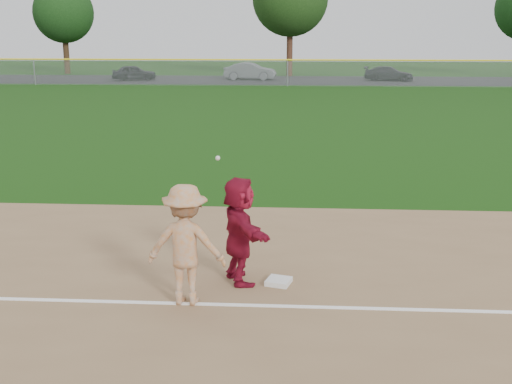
# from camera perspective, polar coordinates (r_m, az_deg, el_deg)

# --- Properties ---
(ground) EXTENTS (160.00, 160.00, 0.00)m
(ground) POSITION_cam_1_polar(r_m,az_deg,el_deg) (11.09, -0.50, -8.45)
(ground) COLOR #143B0B
(ground) RESTS_ON ground
(foul_line) EXTENTS (60.00, 0.10, 0.01)m
(foul_line) POSITION_cam_1_polar(r_m,az_deg,el_deg) (10.35, -0.82, -10.03)
(foul_line) COLOR white
(foul_line) RESTS_ON infield_dirt
(parking_asphalt) EXTENTS (120.00, 10.00, 0.01)m
(parking_asphalt) POSITION_cam_1_polar(r_m,az_deg,el_deg) (56.37, 2.90, 9.90)
(parking_asphalt) COLOR black
(parking_asphalt) RESTS_ON ground
(first_base) EXTENTS (0.48, 0.48, 0.09)m
(first_base) POSITION_cam_1_polar(r_m,az_deg,el_deg) (11.16, 2.02, -7.94)
(first_base) COLOR silver
(first_base) RESTS_ON infield_dirt
(base_runner) EXTENTS (1.17, 1.81, 1.87)m
(base_runner) POSITION_cam_1_polar(r_m,az_deg,el_deg) (10.96, -1.48, -3.41)
(base_runner) COLOR maroon
(base_runner) RESTS_ON infield_dirt
(car_left) EXTENTS (4.05, 2.45, 1.29)m
(car_left) POSITION_cam_1_polar(r_m,az_deg,el_deg) (57.20, -10.79, 10.39)
(car_left) COLOR black
(car_left) RESTS_ON parking_asphalt
(car_mid) EXTENTS (4.59, 2.00, 1.47)m
(car_mid) POSITION_cam_1_polar(r_m,az_deg,el_deg) (56.63, -0.52, 10.69)
(car_mid) COLOR #5A5C62
(car_mid) RESTS_ON parking_asphalt
(car_right) EXTENTS (4.40, 2.52, 1.20)m
(car_right) POSITION_cam_1_polar(r_m,az_deg,el_deg) (56.64, 11.71, 10.26)
(car_right) COLOR black
(car_right) RESTS_ON parking_asphalt
(first_base_play) EXTENTS (1.30, 0.95, 2.30)m
(first_base_play) POSITION_cam_1_polar(r_m,az_deg,el_deg) (10.18, -6.25, -4.67)
(first_base_play) COLOR #9F9FA1
(first_base_play) RESTS_ON infield_dirt
(outfield_fence) EXTENTS (110.00, 0.12, 110.00)m
(outfield_fence) POSITION_cam_1_polar(r_m,az_deg,el_deg) (50.26, 2.83, 11.61)
(outfield_fence) COLOR #999EA0
(outfield_fence) RESTS_ON ground
(tree_1) EXTENTS (5.80, 5.80, 8.75)m
(tree_1) POSITION_cam_1_polar(r_m,az_deg,el_deg) (67.18, -16.75, 15.01)
(tree_1) COLOR #322112
(tree_1) RESTS_ON ground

